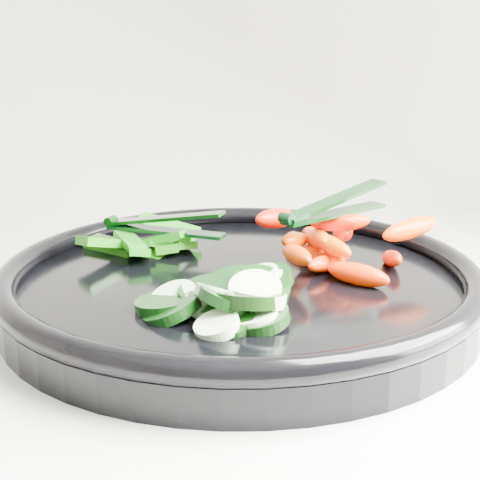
{
  "coord_description": "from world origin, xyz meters",
  "views": [
    {
      "loc": [
        0.14,
        1.17,
        1.13
      ],
      "look_at": [
        0.15,
        1.67,
        0.99
      ],
      "focal_mm": 50.0,
      "sensor_mm": 36.0,
      "label": 1
    }
  ],
  "objects": [
    {
      "name": "veggie_tray",
      "position": [
        0.15,
        1.67,
        0.95
      ],
      "size": [
        0.47,
        0.47,
        0.04
      ],
      "color": "black",
      "rests_on": "counter"
    },
    {
      "name": "cucumber_pile",
      "position": [
        0.14,
        1.6,
        0.96
      ],
      "size": [
        0.13,
        0.12,
        0.04
      ],
      "color": "black",
      "rests_on": "veggie_tray"
    },
    {
      "name": "carrot_pile",
      "position": [
        0.23,
        1.7,
        0.97
      ],
      "size": [
        0.16,
        0.16,
        0.05
      ],
      "color": "#F44700",
      "rests_on": "veggie_tray"
    },
    {
      "name": "pepper_pile",
      "position": [
        0.07,
        1.75,
        0.96
      ],
      "size": [
        0.11,
        0.1,
        0.03
      ],
      "color": "#216109",
      "rests_on": "veggie_tray"
    },
    {
      "name": "tong_carrot",
      "position": [
        0.23,
        1.7,
        1.0
      ],
      "size": [
        0.1,
        0.08,
        0.02
      ],
      "color": "black",
      "rests_on": "carrot_pile"
    },
    {
      "name": "tong_pepper",
      "position": [
        0.09,
        1.74,
        0.98
      ],
      "size": [
        0.11,
        0.06,
        0.02
      ],
      "color": "black",
      "rests_on": "pepper_pile"
    }
  ]
}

